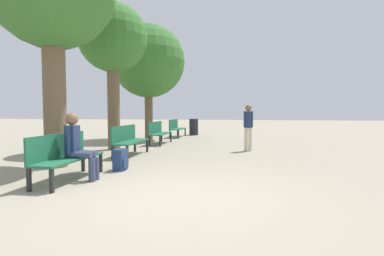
# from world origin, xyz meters

# --- Properties ---
(ground_plane) EXTENTS (80.00, 80.00, 0.00)m
(ground_plane) POSITION_xyz_m (0.00, 0.00, 0.00)
(ground_plane) COLOR gray
(bench_row_0) EXTENTS (0.51, 1.81, 0.91)m
(bench_row_0) POSITION_xyz_m (-2.30, 0.62, 0.52)
(bench_row_0) COLOR #1E6042
(bench_row_0) RESTS_ON ground_plane
(bench_row_1) EXTENTS (0.51, 1.81, 0.91)m
(bench_row_1) POSITION_xyz_m (-2.30, 3.89, 0.52)
(bench_row_1) COLOR #1E6042
(bench_row_1) RESTS_ON ground_plane
(bench_row_2) EXTENTS (0.51, 1.81, 0.91)m
(bench_row_2) POSITION_xyz_m (-2.30, 7.16, 0.52)
(bench_row_2) COLOR #1E6042
(bench_row_2) RESTS_ON ground_plane
(bench_row_3) EXTENTS (0.51, 1.81, 0.91)m
(bench_row_3) POSITION_xyz_m (-2.30, 10.42, 0.52)
(bench_row_3) COLOR #1E6042
(bench_row_3) RESTS_ON ground_plane
(tree_row_1) EXTENTS (2.39, 2.39, 5.09)m
(tree_row_1) POSITION_xyz_m (-3.35, 5.22, 3.80)
(tree_row_1) COLOR brown
(tree_row_1) RESTS_ON ground_plane
(tree_row_2) EXTENTS (3.47, 3.47, 5.46)m
(tree_row_2) POSITION_xyz_m (-3.35, 9.16, 3.70)
(tree_row_2) COLOR brown
(tree_row_2) RESTS_ON ground_plane
(person_seated) EXTENTS (0.63, 0.36, 1.32)m
(person_seated) POSITION_xyz_m (-2.05, 0.69, 0.70)
(person_seated) COLOR #384260
(person_seated) RESTS_ON ground_plane
(backpack) EXTENTS (0.26, 0.38, 0.49)m
(backpack) POSITION_xyz_m (-1.63, 1.75, 0.24)
(backpack) COLOR navy
(backpack) RESTS_ON ground_plane
(pedestrian_near) EXTENTS (0.32, 0.27, 1.56)m
(pedestrian_near) POSITION_xyz_m (1.30, 5.61, 0.90)
(pedestrian_near) COLOR beige
(pedestrian_near) RESTS_ON ground_plane
(trash_bin) EXTENTS (0.50, 0.50, 0.91)m
(trash_bin) POSITION_xyz_m (-1.60, 11.83, 0.46)
(trash_bin) COLOR #232328
(trash_bin) RESTS_ON ground_plane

